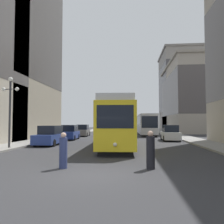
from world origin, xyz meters
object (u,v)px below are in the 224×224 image
Objects in this scene: parked_car_right_far at (170,133)px; pedestrian_crossing_far at (151,151)px; parked_car_left_near at (83,131)px; transit_bus at (146,124)px; streetcar at (118,123)px; parked_car_left_far at (50,136)px; pedestrian_crossing_near at (63,152)px; lamp_post_left_near at (10,101)px; parked_car_left_mid at (70,133)px.

parked_car_right_far reaches higher than pedestrian_crossing_far.
parked_car_left_near is at bearing -32.38° from parked_car_right_far.
transit_bus reaches higher than pedestrian_crossing_far.
streetcar is 6.67m from parked_car_left_far.
transit_bus is 28.35m from pedestrian_crossing_near.
lamp_post_left_near reaches higher than parked_car_left_far.
parked_car_left_mid is at bearing -1.35° from parked_car_right_far.
parked_car_left_near is at bearing -164.88° from transit_bus.
parked_car_left_mid is (0.00, -7.55, -0.00)m from parked_car_left_near.
lamp_post_left_near is at bearing -99.34° from parked_car_left_near.
transit_bus is 2.47× the size of parked_car_left_far.
lamp_post_left_near is at bearing -163.07° from streetcar.
pedestrian_crossing_near is (4.52, -10.51, -0.08)m from parked_car_left_far.
transit_bus is 6.68× the size of pedestrian_crossing_far.
streetcar reaches higher than pedestrian_crossing_far.
parked_car_left_far is (0.00, -6.71, 0.00)m from parked_car_left_mid.
pedestrian_crossing_far is at bearing -66.34° from parked_car_left_mid.
parked_car_left_far is (0.00, -14.26, -0.00)m from parked_car_left_near.
parked_car_left_near is at bearing 84.00° from lamp_post_left_near.
lamp_post_left_near reaches higher than parked_car_right_far.
transit_bus is 2.06× the size of lamp_post_left_near.
parked_car_left_far is 2.84× the size of pedestrian_crossing_near.
parked_car_left_far is 0.83× the size of lamp_post_left_near.
lamp_post_left_near is at bearing -121.10° from transit_bus.
lamp_post_left_near is at bearing -117.24° from parked_car_left_far.
lamp_post_left_near is at bearing -106.90° from pedestrian_crossing_far.
parked_car_left_far is at bearing -121.78° from transit_bus.
pedestrian_crossing_far is at bearing -32.18° from lamp_post_left_near.
lamp_post_left_near is (-14.10, -9.97, 2.95)m from parked_car_right_far.
streetcar is 9.83m from pedestrian_crossing_near.
transit_bus is (3.68, 18.22, -0.15)m from streetcar.
parked_car_left_near is at bearing 89.36° from parked_car_left_far.
pedestrian_crossing_far is (-3.71, -16.51, -0.05)m from parked_car_right_far.
pedestrian_crossing_near is at bearing -46.26° from lamp_post_left_near.
streetcar is 2.91× the size of parked_car_right_far.
parked_car_left_near and parked_car_right_far have the same top height.
pedestrian_crossing_near is at bearing -67.37° from parked_car_left_far.
parked_car_right_far is at bearing 35.26° from lamp_post_left_near.
parked_car_left_far reaches higher than pedestrian_crossing_near.
parked_car_left_far is at bearing -92.81° from parked_car_left_mid.
transit_bus is at bearing 58.85° from parked_car_left_far.
pedestrian_crossing_near is 3.97m from pedestrian_crossing_far.
streetcar is 10.12m from parked_car_left_mid.
parked_car_left_mid is 0.78× the size of lamp_post_left_near.
lamp_post_left_near reaches higher than transit_bus.
parked_car_left_near is 2.78× the size of pedestrian_crossing_far.
pedestrian_crossing_near is at bearing -102.77° from transit_bus.
pedestrian_crossing_near is at bearing 66.43° from parked_car_right_far.
pedestrian_crossing_near is (4.52, -24.77, -0.08)m from parked_car_left_near.
pedestrian_crossing_far is 0.31× the size of lamp_post_left_near.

